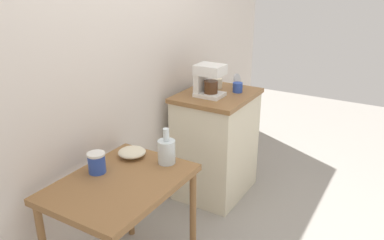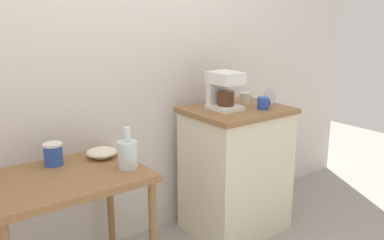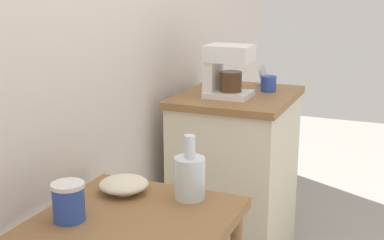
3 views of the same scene
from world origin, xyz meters
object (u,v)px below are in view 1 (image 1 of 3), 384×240
(glass_carafe_vase, at_px, (167,151))
(mug_small_cream, at_px, (217,83))
(canister_enamel, at_px, (97,163))
(table_clock, at_px, (237,81))
(coffee_maker, at_px, (208,79))
(mug_blue, at_px, (238,87))
(bowl_stoneware, at_px, (132,152))

(glass_carafe_vase, height_order, mug_small_cream, mug_small_cream)
(canister_enamel, xyz_separation_m, table_clock, (1.50, -0.23, 0.18))
(table_clock, bearing_deg, coffee_maker, 163.89)
(canister_enamel, xyz_separation_m, mug_blue, (1.37, -0.30, 0.17))
(glass_carafe_vase, bearing_deg, canister_enamel, 137.69)
(table_clock, bearing_deg, bowl_stoneware, 171.50)
(mug_blue, relative_size, table_clock, 0.73)
(coffee_maker, bearing_deg, mug_small_cream, 8.05)
(coffee_maker, xyz_separation_m, mug_blue, (0.22, -0.17, -0.10))
(bowl_stoneware, bearing_deg, glass_carafe_vase, -78.96)
(mug_blue, height_order, table_clock, table_clock)
(mug_blue, xyz_separation_m, table_clock, (0.13, 0.06, 0.01))
(bowl_stoneware, relative_size, coffee_maker, 0.70)
(table_clock, bearing_deg, glass_carafe_vase, -177.13)
(glass_carafe_vase, height_order, canister_enamel, glass_carafe_vase)
(canister_enamel, relative_size, mug_small_cream, 1.40)
(coffee_maker, xyz_separation_m, table_clock, (0.35, -0.10, -0.09))
(glass_carafe_vase, distance_m, mug_small_cream, 1.10)
(bowl_stoneware, height_order, table_clock, table_clock)
(coffee_maker, height_order, table_clock, coffee_maker)
(canister_enamel, bearing_deg, mug_blue, -12.19)
(canister_enamel, height_order, table_clock, table_clock)
(bowl_stoneware, xyz_separation_m, mug_small_cream, (1.12, -0.05, 0.20))
(bowl_stoneware, distance_m, mug_small_cream, 1.14)
(mug_small_cream, bearing_deg, canister_enamel, 176.12)
(mug_small_cream, height_order, table_clock, table_clock)
(coffee_maker, bearing_deg, canister_enamel, 173.60)
(glass_carafe_vase, bearing_deg, mug_small_cream, 10.36)
(mug_blue, bearing_deg, bowl_stoneware, 167.25)
(coffee_maker, height_order, mug_blue, coffee_maker)
(coffee_maker, xyz_separation_m, mug_small_cream, (0.24, 0.03, -0.10))
(mug_blue, distance_m, table_clock, 0.15)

